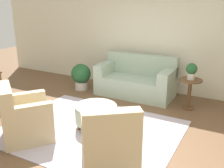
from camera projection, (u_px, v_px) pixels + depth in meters
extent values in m
plane|color=brown|center=(90.00, 130.00, 4.74)|extent=(16.00, 16.00, 0.00)
cube|color=beige|center=(148.00, 35.00, 6.59)|extent=(9.35, 0.12, 2.80)
cube|color=#BCB2C1|center=(90.00, 130.00, 4.74)|extent=(3.08, 2.44, 0.01)
cube|color=#9EB29E|center=(135.00, 86.00, 6.38)|extent=(1.84, 0.88, 0.47)
cube|color=#9EB29E|center=(141.00, 64.00, 6.52)|extent=(1.84, 0.20, 0.50)
cube|color=#9EB29E|center=(106.00, 68.00, 6.61)|extent=(0.24, 0.84, 0.27)
cube|color=#9EB29E|center=(168.00, 76.00, 5.89)|extent=(0.24, 0.84, 0.27)
cube|color=brown|center=(128.00, 100.00, 6.10)|extent=(1.66, 0.05, 0.06)
cube|color=#C6B289|center=(27.00, 127.00, 4.42)|extent=(1.06, 1.07, 0.40)
cube|color=#C6B289|center=(6.00, 103.00, 4.16)|extent=(0.72, 0.61, 0.56)
cube|color=#C6B289|center=(29.00, 114.00, 4.06)|extent=(0.55, 0.67, 0.31)
cube|color=#C6B289|center=(24.00, 101.00, 4.58)|extent=(0.55, 0.67, 0.31)
cube|color=brown|center=(49.00, 132.00, 4.62)|extent=(0.57, 0.45, 0.06)
cube|color=#C6B289|center=(109.00, 152.00, 3.71)|extent=(1.06, 1.07, 0.40)
cube|color=#C6B289|center=(112.00, 131.00, 3.29)|extent=(0.72, 0.61, 0.56)
cube|color=#C6B289|center=(130.00, 127.00, 3.66)|extent=(0.55, 0.67, 0.31)
cube|color=#C6B289|center=(87.00, 130.00, 3.58)|extent=(0.55, 0.67, 0.31)
cube|color=brown|center=(106.00, 148.00, 4.10)|extent=(0.57, 0.45, 0.06)
cylinder|color=#9EB29E|center=(96.00, 113.00, 4.75)|extent=(0.76, 0.76, 0.31)
cylinder|color=brown|center=(79.00, 127.00, 4.73)|extent=(0.05, 0.05, 0.12)
cylinder|color=brown|center=(101.00, 132.00, 4.53)|extent=(0.05, 0.05, 0.12)
cylinder|color=brown|center=(92.00, 117.00, 5.11)|extent=(0.05, 0.05, 0.12)
cylinder|color=brown|center=(113.00, 122.00, 4.91)|extent=(0.05, 0.05, 0.12)
cylinder|color=brown|center=(191.00, 80.00, 5.50)|extent=(0.49, 0.49, 0.03)
cylinder|color=brown|center=(189.00, 95.00, 5.60)|extent=(0.08, 0.08, 0.63)
cylinder|color=brown|center=(188.00, 108.00, 5.69)|extent=(0.27, 0.27, 0.03)
cylinder|color=beige|center=(191.00, 76.00, 5.47)|extent=(0.15, 0.15, 0.13)
sphere|color=#23562D|center=(192.00, 69.00, 5.42)|extent=(0.23, 0.23, 0.23)
cylinder|color=beige|center=(81.00, 85.00, 6.86)|extent=(0.33, 0.33, 0.21)
sphere|color=#23562D|center=(81.00, 74.00, 6.76)|extent=(0.51, 0.51, 0.51)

